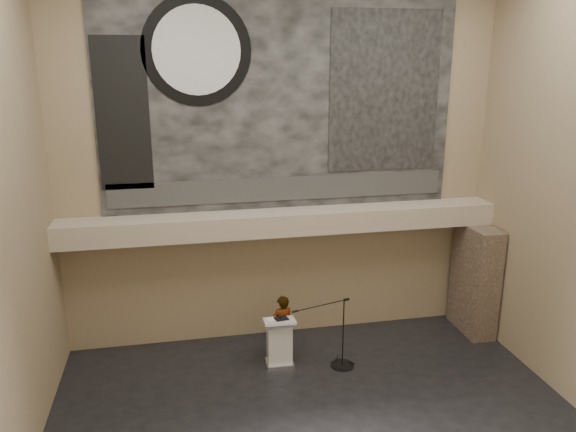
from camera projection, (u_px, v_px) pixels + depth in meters
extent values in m
plane|color=black|center=(323.00, 432.00, 10.20)|extent=(10.00, 10.00, 0.00)
cube|color=#917E5C|center=(281.00, 162.00, 12.80)|extent=(10.00, 0.02, 8.50)
cube|color=#917E5C|center=(441.00, 315.00, 5.26)|extent=(10.00, 0.02, 8.50)
cube|color=tan|center=(285.00, 222.00, 12.78)|extent=(10.00, 0.80, 0.50)
cylinder|color=#B2893D|center=(215.00, 239.00, 12.50)|extent=(0.04, 0.04, 0.06)
cylinder|color=#B2893D|center=(364.00, 229.00, 13.17)|extent=(0.04, 0.04, 0.06)
cube|color=black|center=(281.00, 98.00, 12.37)|extent=(8.00, 0.05, 5.00)
cube|color=#2C2C2C|center=(282.00, 189.00, 12.90)|extent=(7.76, 0.02, 0.55)
cylinder|color=black|center=(197.00, 50.00, 11.72)|extent=(2.30, 0.02, 2.30)
cylinder|color=silver|center=(197.00, 50.00, 11.70)|extent=(1.84, 0.02, 1.84)
cube|color=black|center=(385.00, 92.00, 12.77)|extent=(2.60, 0.02, 3.60)
cube|color=black|center=(123.00, 115.00, 11.77)|extent=(1.10, 0.02, 3.20)
cube|color=#44352A|center=(475.00, 279.00, 13.69)|extent=(0.60, 1.40, 2.70)
cube|color=silver|center=(279.00, 363.00, 12.43)|extent=(0.62, 0.47, 0.08)
cube|color=silver|center=(279.00, 342.00, 12.29)|extent=(0.54, 0.38, 0.96)
cube|color=silver|center=(279.00, 321.00, 12.13)|extent=(0.69, 0.50, 0.13)
cube|color=black|center=(281.00, 319.00, 12.13)|extent=(0.32, 0.27, 0.04)
cube|color=white|center=(272.00, 320.00, 12.10)|extent=(0.29, 0.32, 0.00)
imported|color=silver|center=(282.00, 326.00, 12.61)|extent=(0.60, 0.47, 1.47)
cylinder|color=black|center=(342.00, 365.00, 12.39)|extent=(0.52, 0.52, 0.02)
cylinder|color=black|center=(343.00, 333.00, 12.18)|extent=(0.03, 0.03, 1.61)
cylinder|color=black|center=(320.00, 306.00, 11.70)|extent=(1.28, 0.38, 0.02)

